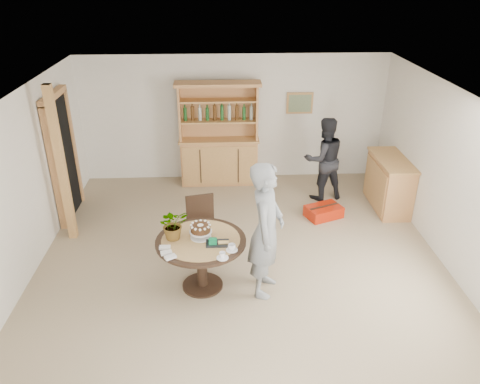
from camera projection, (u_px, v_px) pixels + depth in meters
name	position (u px, v px, depth m)	size (l,w,h in m)	color
ground	(242.00, 276.00, 6.68)	(7.00, 7.00, 0.00)	tan
room_shell	(243.00, 163.00, 5.92)	(6.04, 7.04, 2.52)	white
doorway	(63.00, 156.00, 7.87)	(0.13, 1.10, 2.18)	black
pine_post	(61.00, 166.00, 7.10)	(0.12, 0.12, 2.50)	tan
hutch	(219.00, 150.00, 9.27)	(1.62, 0.54, 2.04)	tan
sideboard	(389.00, 183.00, 8.38)	(0.54, 1.26, 0.94)	tan
dining_table	(201.00, 249.00, 6.21)	(1.20, 1.20, 0.76)	black
dining_chair	(202.00, 223.00, 6.98)	(0.50, 0.50, 0.95)	black
birthday_cake	(201.00, 229.00, 6.13)	(0.30, 0.30, 0.20)	white
flower_vase	(173.00, 224.00, 6.08)	(0.38, 0.33, 0.42)	#3F7233
gift_tray	(217.00, 242.00, 6.03)	(0.30, 0.20, 0.08)	black
coffee_cup_a	(232.00, 248.00, 5.89)	(0.15, 0.15, 0.09)	white
coffee_cup_b	(222.00, 256.00, 5.74)	(0.15, 0.15, 0.08)	white
napkins	(167.00, 252.00, 5.84)	(0.24, 0.33, 0.03)	white
teen_boy	(266.00, 230.00, 6.01)	(0.68, 0.45, 1.87)	slate
adult_person	(324.00, 159.00, 8.58)	(0.76, 0.60, 1.57)	black
red_suitcase	(324.00, 212.00, 8.20)	(0.71, 0.60, 0.21)	#B81F09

